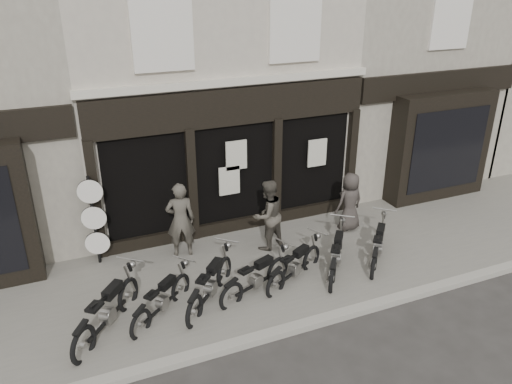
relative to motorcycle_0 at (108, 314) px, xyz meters
name	(u,v)px	position (x,y,z in m)	size (l,w,h in m)	color
ground_plane	(283,292)	(3.68, -0.10, -0.44)	(90.00, 90.00, 0.00)	#2D2B28
pavement	(267,269)	(3.68, 0.80, -0.38)	(30.00, 4.20, 0.12)	#69655D
kerb	(311,323)	(3.68, -1.35, -0.37)	(30.00, 0.25, 0.13)	gray
central_building	(196,61)	(3.68, 5.85, 3.64)	(7.30, 6.22, 8.34)	#BCB3A1
neighbour_right	(382,50)	(10.03, 5.80, 3.60)	(5.60, 6.73, 8.34)	#A29B89
motorcycle_0	(108,314)	(0.00, 0.00, 0.00)	(1.66, 1.92, 1.10)	black
motorcycle_1	(162,302)	(1.06, 0.06, -0.06)	(1.61, 1.46, 0.94)	black
motorcycle_2	(211,287)	(2.10, 0.12, -0.02)	(1.66, 1.78, 1.05)	black
motorcycle_3	(256,280)	(3.10, 0.03, -0.05)	(1.93, 1.03, 0.98)	black
motorcycle_4	(295,268)	(4.07, 0.13, -0.05)	(1.84, 1.19, 0.96)	black
motorcycle_5	(336,257)	(5.14, 0.13, -0.02)	(1.54, 1.86, 1.05)	black
motorcycle_6	(378,247)	(6.30, 0.14, -0.03)	(1.61, 1.73, 1.02)	black
man_left	(180,220)	(2.03, 2.12, 0.62)	(0.68, 0.45, 1.87)	#48433B
man_centre	(268,215)	(4.07, 1.63, 0.58)	(0.87, 0.68, 1.78)	#48433A
man_right	(350,202)	(6.45, 1.68, 0.48)	(0.77, 0.50, 1.58)	#393330
advert_sign_post	(95,225)	(0.12, 2.49, 0.69)	(0.56, 0.36, 2.32)	black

